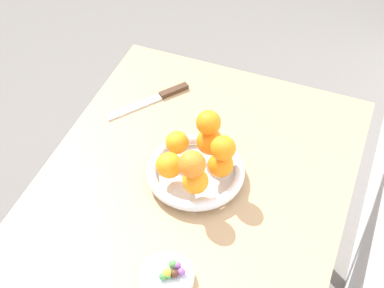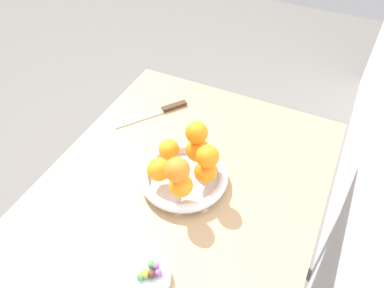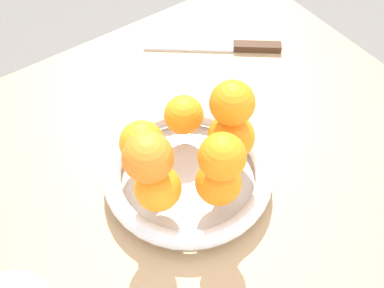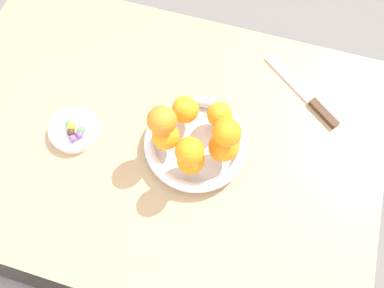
{
  "view_description": "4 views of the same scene",
  "coord_description": "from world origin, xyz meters",
  "views": [
    {
      "loc": [
        0.79,
        0.34,
        1.88
      ],
      "look_at": [
        -0.1,
        -0.01,
        0.86
      ],
      "focal_mm": 55.0,
      "sensor_mm": 36.0,
      "label": 1
    },
    {
      "loc": [
        0.49,
        0.31,
        1.57
      ],
      "look_at": [
        -0.14,
        0.01,
        0.87
      ],
      "focal_mm": 35.0,
      "sensor_mm": 36.0,
      "label": 2
    },
    {
      "loc": [
        0.13,
        0.34,
        1.34
      ],
      "look_at": [
        -0.11,
        0.0,
        0.83
      ],
      "focal_mm": 45.0,
      "sensor_mm": 36.0,
      "label": 3
    },
    {
      "loc": [
        -0.19,
        0.34,
        1.58
      ],
      "look_at": [
        -0.1,
        0.02,
        0.81
      ],
      "focal_mm": 35.0,
      "sensor_mm": 36.0,
      "label": 4
    }
  ],
  "objects": [
    {
      "name": "orange_2",
      "position": [
        -0.06,
        -0.05,
        0.81
      ],
      "size": [
        0.06,
        0.06,
        0.06
      ],
      "primitive_type": "sphere",
      "color": "orange",
      "rests_on": "fruit_bowl"
    },
    {
      "name": "candy_ball_2",
      "position": [
        0.19,
        0.06,
        0.77
      ],
      "size": [
        0.02,
        0.02,
        0.02
      ],
      "primitive_type": "sphere",
      "color": "#472819",
      "rests_on": "candy_dish"
    },
    {
      "name": "candy_ball_0",
      "position": [
        0.17,
        0.05,
        0.77
      ],
      "size": [
        0.02,
        0.02,
        0.02
      ],
      "primitive_type": "sphere",
      "color": "#4C9947",
      "rests_on": "candy_dish"
    },
    {
      "name": "orange_6",
      "position": [
        -0.03,
        0.02,
        0.88
      ],
      "size": [
        0.06,
        0.06,
        0.06
      ],
      "primitive_type": "sphere",
      "color": "orange",
      "rests_on": "orange_3"
    },
    {
      "name": "knife",
      "position": [
        -0.34,
        -0.21,
        0.75
      ],
      "size": [
        0.22,
        0.18,
        0.01
      ],
      "color": "#3F2819",
      "rests_on": "dining_table"
    },
    {
      "name": "candy_dish",
      "position": [
        0.19,
        0.05,
        0.75
      ],
      "size": [
        0.12,
        0.12,
        0.02
      ],
      "primitive_type": "cylinder",
      "color": "silver",
      "rests_on": "dining_table"
    },
    {
      "name": "orange_0",
      "position": [
        -0.17,
        0.01,
        0.81
      ],
      "size": [
        0.07,
        0.07,
        0.07
      ],
      "primitive_type": "sphere",
      "color": "orange",
      "rests_on": "fruit_bowl"
    },
    {
      "name": "candy_ball_1",
      "position": [
        0.19,
        0.05,
        0.77
      ],
      "size": [
        0.01,
        0.01,
        0.01
      ],
      "primitive_type": "sphere",
      "color": "#4C9947",
      "rests_on": "candy_dish"
    },
    {
      "name": "orange_1",
      "position": [
        -0.14,
        -0.06,
        0.81
      ],
      "size": [
        0.06,
        0.06,
        0.06
      ],
      "primitive_type": "sphere",
      "color": "orange",
      "rests_on": "fruit_bowl"
    },
    {
      "name": "dining_table",
      "position": [
        0.0,
        0.0,
        0.65
      ],
      "size": [
        1.1,
        0.76,
        0.74
      ],
      "color": "tan",
      "rests_on": "ground_plane"
    },
    {
      "name": "candy_ball_5",
      "position": [
        0.2,
        0.04,
        0.77
      ],
      "size": [
        0.02,
        0.02,
        0.02
      ],
      "primitive_type": "sphere",
      "color": "#4C9947",
      "rests_on": "candy_dish"
    },
    {
      "name": "candy_ball_4",
      "position": [
        0.17,
        0.06,
        0.77
      ],
      "size": [
        0.02,
        0.02,
        0.02
      ],
      "primitive_type": "sphere",
      "color": "#8C4C99",
      "rests_on": "candy_dish"
    },
    {
      "name": "fruit_bowl",
      "position": [
        -0.1,
        -0.0,
        0.76
      ],
      "size": [
        0.25,
        0.25,
        0.04
      ],
      "color": "silver",
      "rests_on": "dining_table"
    },
    {
      "name": "orange_3",
      "position": [
        -0.04,
        0.02,
        0.81
      ],
      "size": [
        0.06,
        0.06,
        0.06
      ],
      "primitive_type": "sphere",
      "color": "orange",
      "rests_on": "fruit_bowl"
    },
    {
      "name": "orange_4",
      "position": [
        -0.11,
        0.06,
        0.81
      ],
      "size": [
        0.06,
        0.06,
        0.06
      ],
      "primitive_type": "sphere",
      "color": "orange",
      "rests_on": "fruit_bowl"
    },
    {
      "name": "orange_7",
      "position": [
        -0.11,
        0.07,
        0.87
      ],
      "size": [
        0.06,
        0.06,
        0.06
      ],
      "primitive_type": "sphere",
      "color": "orange",
      "rests_on": "orange_4"
    },
    {
      "name": "ground_plane",
      "position": [
        0.0,
        0.0,
        0.0
      ],
      "size": [
        6.0,
        6.0,
        0.0
      ],
      "primitive_type": "plane",
      "color": "slate"
    },
    {
      "name": "candy_ball_3",
      "position": [
        0.19,
        0.05,
        0.77
      ],
      "size": [
        0.02,
        0.02,
        0.02
      ],
      "primitive_type": "sphere",
      "color": "gold",
      "rests_on": "candy_dish"
    },
    {
      "name": "candy_ball_6",
      "position": [
        0.18,
        0.07,
        0.77
      ],
      "size": [
        0.02,
        0.02,
        0.02
      ],
      "primitive_type": "sphere",
      "color": "#8C4C99",
      "rests_on": "candy_dish"
    },
    {
      "name": "orange_5",
      "position": [
        -0.17,
        0.01,
        0.88
      ],
      "size": [
        0.06,
        0.06,
        0.06
      ],
      "primitive_type": "sphere",
      "color": "orange",
      "rests_on": "orange_0"
    }
  ]
}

